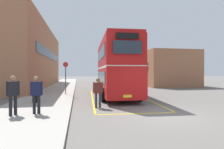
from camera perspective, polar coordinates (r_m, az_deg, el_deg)
The scene contains 12 objects.
ground_plane at distance 23.35m, azimuth -0.24°, elevation -4.39°, with size 135.60×135.60×0.00m, color #66605B.
sidewalk_left at distance 25.48m, azimuth -15.81°, elevation -3.83°, with size 4.00×57.60×0.14m, color #A39E93.
brick_building_left at distance 28.79m, azimuth -24.22°, elevation 4.83°, with size 5.75×24.12×8.35m.
depot_building_right at distance 33.18m, azimuth 13.13°, elevation 1.62°, with size 7.37×15.88×5.21m.
double_decker_bus at distance 16.00m, azimuth 1.12°, elevation 2.26°, with size 3.28×9.87×4.75m.
single_deck_bus at distance 32.92m, azimuth 0.47°, elevation -0.04°, with size 3.52×9.83×3.02m.
pedestrian_boarding at distance 10.86m, azimuth -4.35°, elevation -4.93°, with size 0.58×0.30×1.75m.
pedestrian_waiting_near at distance 9.49m, azimuth -28.25°, elevation -4.79°, with size 0.51×0.52×1.79m.
pedestrian_waiting_far at distance 9.37m, azimuth -22.28°, elevation -4.95°, with size 0.57×0.35×1.76m.
litter_bin at distance 13.03m, azimuth -22.33°, elevation -6.01°, with size 0.52×0.52×0.85m.
bus_stop_sign at distance 16.64m, azimuth -14.13°, elevation -0.15°, with size 0.44×0.08×2.83m.
bay_marking_yellow at distance 14.31m, azimuth 2.45°, elevation -7.63°, with size 4.89×11.97×0.01m.
Camera 1 is at (-4.12, -8.49, 2.09)m, focal length 29.63 mm.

